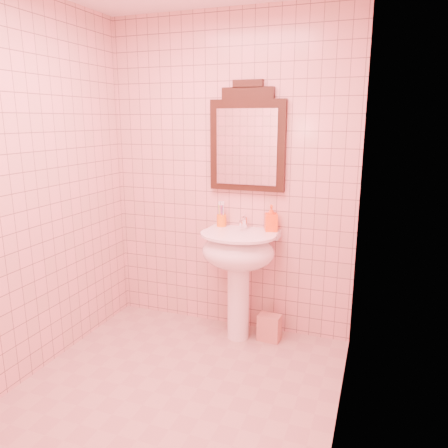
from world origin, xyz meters
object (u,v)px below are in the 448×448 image
at_px(pedestal_sink, 238,259).
at_px(mirror, 247,141).
at_px(soap_dispenser, 271,218).
at_px(towel, 269,327).
at_px(toothbrush_cup, 222,220).

height_order(pedestal_sink, mirror, mirror).
relative_size(pedestal_sink, soap_dispenser, 4.27).
bearing_deg(mirror, towel, -31.67).
distance_m(mirror, soap_dispenser, 0.62).
relative_size(pedestal_sink, towel, 4.13).
bearing_deg(mirror, soap_dispenser, -12.87).
bearing_deg(soap_dispenser, toothbrush_cup, 157.97).
xyz_separation_m(soap_dispenser, towel, (0.03, -0.10, -0.86)).
height_order(pedestal_sink, soap_dispenser, soap_dispenser).
height_order(toothbrush_cup, soap_dispenser, soap_dispenser).
bearing_deg(soap_dispenser, towel, -93.46).
height_order(pedestal_sink, toothbrush_cup, toothbrush_cup).
xyz_separation_m(mirror, towel, (0.24, -0.15, -1.44)).
xyz_separation_m(pedestal_sink, mirror, (0.00, 0.20, 0.88)).
xyz_separation_m(mirror, toothbrush_cup, (-0.20, -0.04, -0.63)).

